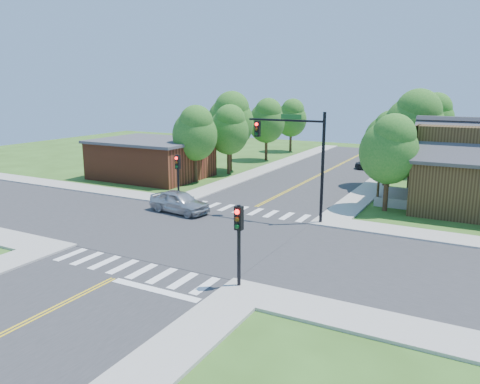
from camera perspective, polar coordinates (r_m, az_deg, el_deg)
The scene contains 25 objects.
ground at distance 28.36m, azimuth -4.77°, elevation -5.24°, with size 100.00×100.00×0.00m, color #33561A.
road_ns at distance 28.35m, azimuth -4.77°, elevation -5.20°, with size 10.00×90.00×0.04m, color #2D2D30.
road_ew at distance 28.35m, azimuth -4.77°, elevation -5.19°, with size 90.00×10.00×0.04m, color #2D2D30.
intersection_patch at distance 28.36m, azimuth -4.77°, elevation -5.24°, with size 10.20×10.20×0.06m, color #2D2D30.
sidewalk_nw at distance 49.84m, azimuth -10.23°, elevation 2.55°, with size 40.00×40.00×0.14m.
crosswalk_north at distance 33.50m, azimuth 0.98°, elevation -2.28°, with size 8.85×2.00×0.01m.
crosswalk_south at distance 23.70m, azimuth -13.01°, elevation -9.11°, with size 8.85×2.00×0.01m.
centerline at distance 28.35m, azimuth -4.77°, elevation -5.15°, with size 0.30×90.00×0.01m.
stop_bar at distance 21.24m, azimuth -10.32°, elevation -11.77°, with size 4.60×0.45×0.09m, color white.
signal_mast_ne at distance 30.44m, azimuth 7.08°, elevation 5.32°, with size 5.30×0.42×7.20m.
signal_pole_se at distance 20.21m, azimuth -0.17°, elevation -4.75°, with size 0.34×0.42×3.80m.
signal_pole_nw at distance 35.27m, azimuth -7.60°, elevation 2.73°, with size 0.34×0.42×3.80m.
building_nw at distance 46.54m, azimuth -10.74°, elevation 4.07°, with size 10.40×8.40×3.73m.
tree_e_a at distance 34.32m, azimuth 17.83°, elevation 5.15°, with size 4.09×3.89×6.96m.
tree_e_b at distance 41.27m, azimuth 20.52°, elevation 7.64°, with size 5.06×4.80×8.59m.
tree_e_c at distance 49.24m, azimuth 21.27°, elevation 7.60°, with size 4.52×4.30×7.69m.
tree_e_d at distance 57.90m, azimuth 22.50°, elevation 8.41°, with size 4.77×4.53×8.10m.
tree_w_a at distance 43.19m, azimuth -5.49°, elevation 7.30°, with size 4.19×3.98×7.13m.
tree_w_b at distance 48.62m, azimuth -1.14°, elevation 8.87°, with size 4.88×4.64×8.30m.
tree_w_c at distance 56.10m, azimuth 3.30°, elevation 8.79°, with size 4.37×4.15×7.43m.
tree_w_d at distance 64.10m, azimuth 6.30°, elevation 9.07°, with size 4.21×4.00×7.16m.
tree_house at distance 42.78m, azimuth 17.63°, elevation 6.40°, with size 3.99×3.79×6.78m.
tree_bldg at distance 47.08m, azimuth -1.36°, elevation 7.73°, with size 4.14×3.93×7.03m.
car_silver at distance 33.12m, azimuth -7.40°, elevation -1.24°, with size 4.83×2.47×1.57m, color #B1B3B8.
car_dgrey at distance 52.96m, azimuth 15.56°, elevation 3.47°, with size 2.84×4.56×1.23m, color #28292C.
Camera 1 is at (14.74, -22.59, 8.75)m, focal length 35.00 mm.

